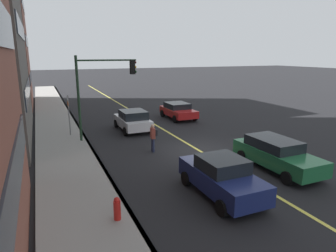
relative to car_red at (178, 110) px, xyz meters
name	(u,v)px	position (x,y,z in m)	size (l,w,h in m)	color
ground	(199,151)	(-8.48, 2.67, -0.72)	(200.00, 200.00, 0.00)	black
sidewalk_slab	(70,168)	(-8.48, 9.84, -0.64)	(80.00, 3.09, 0.15)	gray
curb_edge	(100,163)	(-8.48, 8.37, -0.64)	(80.00, 0.16, 0.15)	slate
lane_stripe_center	(199,150)	(-8.48, 2.67, -0.71)	(80.00, 0.16, 0.01)	#D8CC4C
car_red	(178,110)	(0.00, 0.00, 0.00)	(3.99, 2.07, 1.35)	red
car_green	(276,154)	(-12.42, 0.65, 0.06)	(4.69, 1.92, 1.48)	#1E6038
car_navy	(221,177)	(-13.72, 4.63, 0.07)	(4.14, 1.90, 1.57)	navy
car_white	(133,120)	(-2.43, 4.80, 0.06)	(3.92, 2.03, 1.50)	silver
pedestrian_with_backpack	(153,136)	(-7.58, 5.17, 0.22)	(0.41, 0.40, 1.61)	#262D4C
traffic_light_mast	(102,83)	(-4.09, 7.22, 2.98)	(0.28, 3.83, 5.38)	#1E3823
street_sign_post	(69,113)	(-2.50, 9.20, 0.96)	(0.60, 0.08, 2.85)	slate
fire_hydrant	(117,211)	(-14.09, 8.89, -0.25)	(0.24, 0.24, 0.94)	red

